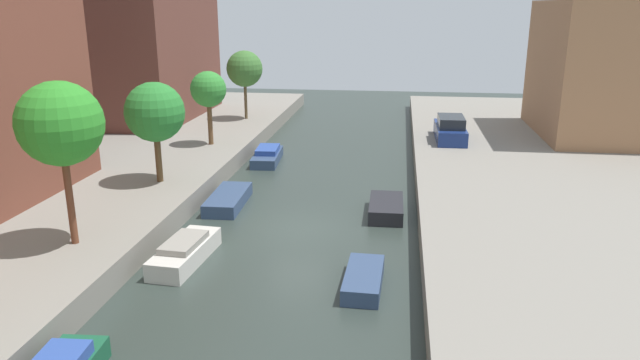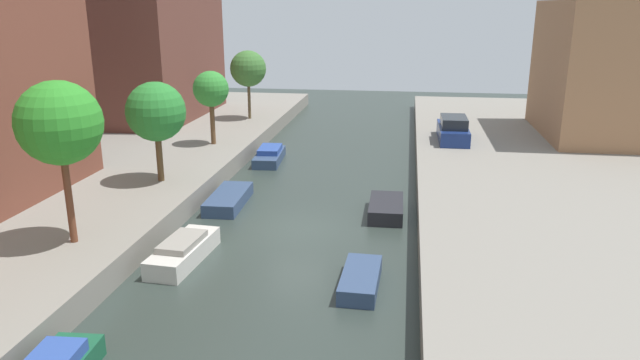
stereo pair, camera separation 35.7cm
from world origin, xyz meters
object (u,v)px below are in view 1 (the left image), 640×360
at_px(street_tree_4, 245,69).
at_px(moored_boat_right_2, 364,279).
at_px(low_block_right, 625,70).
at_px(moored_boat_right_3, 386,208).
at_px(moored_boat_left_2, 185,252).
at_px(parked_car, 450,130).
at_px(street_tree_2, 155,112).
at_px(moored_boat_left_4, 267,156).
at_px(street_tree_3, 208,90).
at_px(moored_boat_left_3, 228,199).
at_px(street_tree_1, 60,124).

xyz_separation_m(street_tree_4, moored_boat_right_2, (10.23, -23.95, -4.36)).
xyz_separation_m(low_block_right, moored_boat_right_3, (-14.40, -14.43, -4.86)).
bearing_deg(moored_boat_left_2, parked_car, 58.47).
xyz_separation_m(low_block_right, street_tree_2, (-25.18, -13.95, -0.86)).
relative_size(street_tree_4, moored_boat_left_4, 1.23).
xyz_separation_m(street_tree_3, street_tree_4, (0.00, 8.39, 0.36)).
distance_m(street_tree_2, street_tree_3, 7.86).
relative_size(moored_boat_left_2, moored_boat_right_2, 1.29).
relative_size(parked_car, moored_boat_left_3, 1.19).
bearing_deg(low_block_right, street_tree_3, -166.39).
xyz_separation_m(street_tree_1, moored_boat_right_3, (10.78, 7.19, -4.95)).
xyz_separation_m(street_tree_2, street_tree_3, (-0.00, 7.86, -0.04)).
relative_size(street_tree_1, moored_boat_left_4, 1.42).
bearing_deg(low_block_right, moored_boat_right_3, -134.93).
relative_size(moored_boat_left_4, moored_boat_right_2, 1.32).
bearing_deg(street_tree_3, moored_boat_left_4, 1.58).
relative_size(street_tree_1, moored_boat_left_2, 1.45).
height_order(moored_boat_left_3, moored_boat_right_2, moored_boat_left_3).
distance_m(low_block_right, street_tree_3, 25.92).
bearing_deg(street_tree_4, moored_boat_left_2, -81.02).
relative_size(moored_boat_left_3, moored_boat_right_3, 1.24).
distance_m(street_tree_3, moored_boat_left_2, 15.38).
bearing_deg(parked_car, moored_boat_right_2, -102.53).
distance_m(street_tree_1, moored_boat_right_3, 13.87).
bearing_deg(moored_boat_left_4, parked_car, 15.50).
bearing_deg(moored_boat_left_4, moored_boat_left_2, -89.31).
bearing_deg(moored_boat_right_3, low_block_right, 45.07).
height_order(parked_car, moored_boat_left_2, parked_car).
distance_m(moored_boat_left_2, moored_boat_left_3, 6.39).
distance_m(street_tree_1, moored_boat_left_2, 6.15).
bearing_deg(street_tree_3, moored_boat_left_3, -67.28).
relative_size(street_tree_2, parked_car, 1.01).
bearing_deg(street_tree_3, moored_boat_right_3, -37.71).
bearing_deg(low_block_right, moored_boat_left_2, -136.41).
xyz_separation_m(street_tree_1, street_tree_3, (-0.00, 15.52, -0.99)).
height_order(moored_boat_left_2, moored_boat_right_3, moored_boat_left_2).
bearing_deg(low_block_right, street_tree_2, -151.01).
height_order(street_tree_2, moored_boat_left_2, street_tree_2).
bearing_deg(street_tree_1, street_tree_4, 90.00).
relative_size(street_tree_3, moored_boat_left_3, 1.11).
distance_m(street_tree_1, moored_boat_right_2, 11.39).
height_order(street_tree_1, parked_car, street_tree_1).
xyz_separation_m(street_tree_3, moored_boat_left_3, (3.37, -8.06, -3.98)).
bearing_deg(moored_boat_left_3, moored_boat_left_2, -87.91).
relative_size(street_tree_1, street_tree_3, 1.31).
height_order(low_block_right, street_tree_3, low_block_right).
bearing_deg(low_block_right, moored_boat_right_2, -124.61).
relative_size(street_tree_3, parked_car, 0.93).
xyz_separation_m(street_tree_1, street_tree_2, (0.00, 7.67, -0.95)).
xyz_separation_m(moored_boat_left_4, moored_boat_right_3, (7.35, -8.43, -0.05)).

